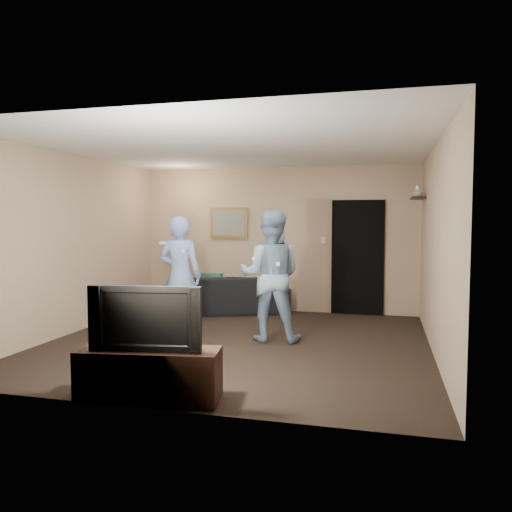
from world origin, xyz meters
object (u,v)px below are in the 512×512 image
(sofa, at_px, (225,294))
(wii_player_left, at_px, (180,275))
(tv_console, at_px, (149,374))
(wii_player_right, at_px, (270,276))
(television, at_px, (148,317))

(sofa, xyz_separation_m, wii_player_left, (-0.08, -1.83, 0.52))
(tv_console, xyz_separation_m, wii_player_right, (0.55, 2.55, 0.64))
(sofa, bearing_deg, wii_player_right, 104.48)
(sofa, height_order, wii_player_right, wii_player_right)
(television, bearing_deg, sofa, 90.92)
(wii_player_right, bearing_deg, wii_player_left, 178.85)
(tv_console, xyz_separation_m, television, (0.00, 0.00, 0.52))
(television, distance_m, wii_player_right, 2.61)
(wii_player_right, bearing_deg, sofa, 124.14)
(tv_console, height_order, wii_player_left, wii_player_left)
(wii_player_left, relative_size, wii_player_right, 0.96)
(television, bearing_deg, tv_console, 0.00)
(sofa, relative_size, tv_console, 1.77)
(tv_console, bearing_deg, sofa, 90.92)
(television, xyz_separation_m, wii_player_left, (-0.79, 2.58, 0.08))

